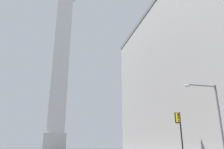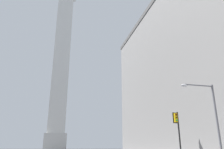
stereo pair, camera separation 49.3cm
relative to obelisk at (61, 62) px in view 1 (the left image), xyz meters
The scene contains 3 objects.
obelisk is the anchor object (origin of this frame).
traffic_light_mid_right 67.89m from the obelisk, 76.20° to the right, with size 0.78×0.50×5.87m.
street_lamp 73.78m from the obelisk, 78.23° to the right, with size 3.47×0.36×7.49m.
Camera 1 is at (-0.46, -0.58, 1.80)m, focal length 35.00 mm.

